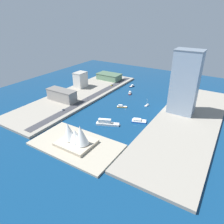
{
  "coord_description": "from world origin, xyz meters",
  "views": [
    {
      "loc": [
        -117.1,
        223.08,
        117.57
      ],
      "look_at": [
        5.85,
        25.17,
        2.11
      ],
      "focal_mm": 32.67,
      "sensor_mm": 36.0,
      "label": 1
    }
  ],
  "objects_px": {
    "catamaran_blue": "(139,121)",
    "tower_tall_glass": "(185,83)",
    "water_taxi_orange": "(121,106)",
    "ferry_white_commuter": "(107,123)",
    "sailboat_small_white": "(147,105)",
    "tugboat_red": "(130,93)",
    "traffic_light_waterfront": "(88,99)",
    "opera_landmark": "(76,137)",
    "carpark_squat_concrete": "(62,95)",
    "sedan_silver": "(63,110)",
    "hotel_broad_white": "(80,80)",
    "patrol_launch_navy": "(132,86)",
    "terminal_long_green": "(109,77)",
    "taxi_yellow_cab": "(112,85)"
  },
  "relations": [
    {
      "from": "terminal_long_green",
      "to": "tower_tall_glass",
      "type": "height_order",
      "value": "tower_tall_glass"
    },
    {
      "from": "ferry_white_commuter",
      "to": "opera_landmark",
      "type": "distance_m",
      "value": 50.18
    },
    {
      "from": "traffic_light_waterfront",
      "to": "sailboat_small_white",
      "type": "bearing_deg",
      "value": -153.21
    },
    {
      "from": "sailboat_small_white",
      "to": "opera_landmark",
      "type": "bearing_deg",
      "value": 80.13
    },
    {
      "from": "sailboat_small_white",
      "to": "opera_landmark",
      "type": "distance_m",
      "value": 124.97
    },
    {
      "from": "catamaran_blue",
      "to": "patrol_launch_navy",
      "type": "height_order",
      "value": "catamaran_blue"
    },
    {
      "from": "water_taxi_orange",
      "to": "patrol_launch_navy",
      "type": "height_order",
      "value": "patrol_launch_navy"
    },
    {
      "from": "catamaran_blue",
      "to": "tower_tall_glass",
      "type": "distance_m",
      "value": 71.04
    },
    {
      "from": "sailboat_small_white",
      "to": "patrol_launch_navy",
      "type": "xyz_separation_m",
      "value": [
        53.56,
        -60.21,
        0.31
      ]
    },
    {
      "from": "ferry_white_commuter",
      "to": "traffic_light_waterfront",
      "type": "distance_m",
      "value": 65.99
    },
    {
      "from": "taxi_yellow_cab",
      "to": "opera_landmark",
      "type": "bearing_deg",
      "value": 110.44
    },
    {
      "from": "ferry_white_commuter",
      "to": "carpark_squat_concrete",
      "type": "distance_m",
      "value": 92.79
    },
    {
      "from": "patrol_launch_navy",
      "to": "terminal_long_green",
      "type": "distance_m",
      "value": 52.74
    },
    {
      "from": "catamaran_blue",
      "to": "opera_landmark",
      "type": "xyz_separation_m",
      "value": [
        31.05,
        75.47,
        9.16
      ]
    },
    {
      "from": "ferry_white_commuter",
      "to": "sailboat_small_white",
      "type": "xyz_separation_m",
      "value": [
        -18.47,
        -73.28,
        -1.78
      ]
    },
    {
      "from": "catamaran_blue",
      "to": "sedan_silver",
      "type": "relative_size",
      "value": 4.14
    },
    {
      "from": "sedan_silver",
      "to": "opera_landmark",
      "type": "height_order",
      "value": "opera_landmark"
    },
    {
      "from": "ferry_white_commuter",
      "to": "water_taxi_orange",
      "type": "bearing_deg",
      "value": -79.85
    },
    {
      "from": "tugboat_red",
      "to": "hotel_broad_white",
      "type": "relative_size",
      "value": 0.48
    },
    {
      "from": "tower_tall_glass",
      "to": "sedan_silver",
      "type": "height_order",
      "value": "tower_tall_glass"
    },
    {
      "from": "catamaran_blue",
      "to": "patrol_launch_navy",
      "type": "relative_size",
      "value": 1.72
    },
    {
      "from": "sailboat_small_white",
      "to": "tugboat_red",
      "type": "height_order",
      "value": "sailboat_small_white"
    },
    {
      "from": "catamaran_blue",
      "to": "terminal_long_green",
      "type": "height_order",
      "value": "terminal_long_green"
    },
    {
      "from": "ferry_white_commuter",
      "to": "traffic_light_waterfront",
      "type": "height_order",
      "value": "traffic_light_waterfront"
    },
    {
      "from": "sedan_silver",
      "to": "tugboat_red",
      "type": "bearing_deg",
      "value": -112.07
    },
    {
      "from": "ferry_white_commuter",
      "to": "carpark_squat_concrete",
      "type": "height_order",
      "value": "carpark_squat_concrete"
    },
    {
      "from": "opera_landmark",
      "to": "ferry_white_commuter",
      "type": "bearing_deg",
      "value": -93.33
    },
    {
      "from": "water_taxi_orange",
      "to": "taxi_yellow_cab",
      "type": "xyz_separation_m",
      "value": [
        54.13,
        -61.54,
        2.5
      ]
    },
    {
      "from": "catamaran_blue",
      "to": "ferry_white_commuter",
      "type": "height_order",
      "value": "ferry_white_commuter"
    },
    {
      "from": "water_taxi_orange",
      "to": "patrol_launch_navy",
      "type": "bearing_deg",
      "value": -72.53
    },
    {
      "from": "tugboat_red",
      "to": "sedan_silver",
      "type": "relative_size",
      "value": 2.61
    },
    {
      "from": "water_taxi_orange",
      "to": "tugboat_red",
      "type": "height_order",
      "value": "tugboat_red"
    },
    {
      "from": "catamaran_blue",
      "to": "traffic_light_waterfront",
      "type": "distance_m",
      "value": 83.99
    },
    {
      "from": "traffic_light_waterfront",
      "to": "taxi_yellow_cab",
      "type": "bearing_deg",
      "value": -83.83
    },
    {
      "from": "taxi_yellow_cab",
      "to": "patrol_launch_navy",
      "type": "bearing_deg",
      "value": -143.32
    },
    {
      "from": "hotel_broad_white",
      "to": "sedan_silver",
      "type": "relative_size",
      "value": 5.46
    },
    {
      "from": "tower_tall_glass",
      "to": "traffic_light_waterfront",
      "type": "bearing_deg",
      "value": 16.89
    },
    {
      "from": "tower_tall_glass",
      "to": "taxi_yellow_cab",
      "type": "relative_size",
      "value": 15.5
    },
    {
      "from": "ferry_white_commuter",
      "to": "taxi_yellow_cab",
      "type": "height_order",
      "value": "ferry_white_commuter"
    },
    {
      "from": "water_taxi_orange",
      "to": "ferry_white_commuter",
      "type": "distance_m",
      "value": 51.8
    },
    {
      "from": "sedan_silver",
      "to": "ferry_white_commuter",
      "type": "bearing_deg",
      "value": -177.34
    },
    {
      "from": "opera_landmark",
      "to": "tugboat_red",
      "type": "bearing_deg",
      "value": -82.55
    },
    {
      "from": "carpark_squat_concrete",
      "to": "catamaran_blue",
      "type": "bearing_deg",
      "value": -177.73
    },
    {
      "from": "tugboat_red",
      "to": "taxi_yellow_cab",
      "type": "height_order",
      "value": "taxi_yellow_cab"
    },
    {
      "from": "tugboat_red",
      "to": "carpark_squat_concrete",
      "type": "xyz_separation_m",
      "value": [
        67.3,
        80.36,
        9.31
      ]
    },
    {
      "from": "water_taxi_orange",
      "to": "sedan_silver",
      "type": "relative_size",
      "value": 3.11
    },
    {
      "from": "carpark_squat_concrete",
      "to": "sedan_silver",
      "type": "height_order",
      "value": "carpark_squat_concrete"
    },
    {
      "from": "catamaran_blue",
      "to": "terminal_long_green",
      "type": "xyz_separation_m",
      "value": [
        114.95,
        -115.09,
        7.02
      ]
    },
    {
      "from": "patrol_launch_navy",
      "to": "traffic_light_waterfront",
      "type": "relative_size",
      "value": 1.69
    },
    {
      "from": "carpark_squat_concrete",
      "to": "hotel_broad_white",
      "type": "relative_size",
      "value": 1.79
    }
  ]
}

